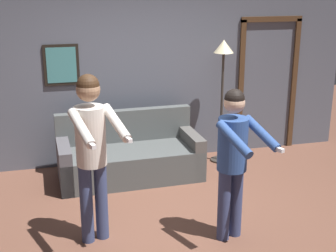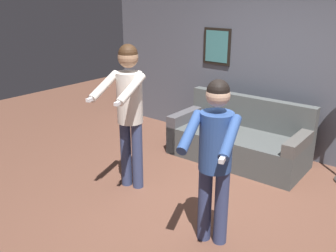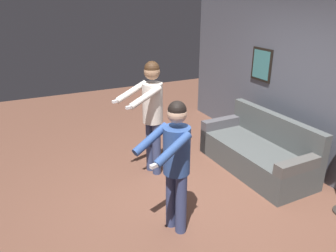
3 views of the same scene
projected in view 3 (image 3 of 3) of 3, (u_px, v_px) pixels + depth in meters
The scene contains 5 objects.
ground_plane at pixel (186, 201), 4.46m from camera, with size 12.00×12.00×0.00m, color brown.
back_wall_assembly at pixel (314, 90), 4.80m from camera, with size 6.40×0.10×2.60m.
couch at pixel (258, 153), 5.19m from camera, with size 1.92×0.89×0.87m.
person_standing_left at pixel (152, 108), 4.79m from camera, with size 0.55×0.75×1.75m.
person_standing_right at pixel (175, 158), 3.57m from camera, with size 0.55×0.65×1.59m.
Camera 3 is at (3.28, -1.86, 2.60)m, focal length 35.00 mm.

